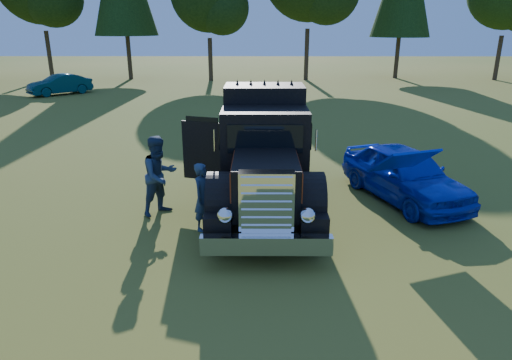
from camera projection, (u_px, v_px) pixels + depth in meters
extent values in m
plane|color=#425A1A|center=(259.00, 233.00, 10.35)|extent=(120.00, 120.00, 0.00)
cylinder|color=#2D2116|center=(49.00, 55.00, 39.13)|extent=(0.36, 0.36, 3.96)
cylinder|color=#2D2116|center=(498.00, 58.00, 38.04)|extent=(0.36, 0.36, 3.60)
cylinder|color=#2D2116|center=(307.00, 55.00, 38.04)|extent=(0.36, 0.36, 4.14)
cylinder|color=#2D2116|center=(397.00, 51.00, 39.36)|extent=(0.36, 0.36, 4.50)
cylinder|color=#2D2116|center=(129.00, 51.00, 38.50)|extent=(0.36, 0.36, 4.68)
cylinder|color=#2D2116|center=(210.00, 59.00, 37.73)|extent=(0.36, 0.36, 3.42)
sphere|color=black|center=(222.00, 8.00, 35.71)|extent=(4.18, 4.18, 4.18)
cylinder|color=black|center=(217.00, 218.00, 9.78)|extent=(0.32, 1.10, 1.10)
cylinder|color=black|center=(314.00, 218.00, 9.77)|extent=(0.32, 1.10, 1.10)
cylinder|color=black|center=(230.00, 156.00, 14.32)|extent=(0.32, 1.10, 1.10)
cylinder|color=black|center=(297.00, 157.00, 14.31)|extent=(0.32, 1.10, 1.10)
cylinder|color=black|center=(240.00, 156.00, 14.32)|extent=(0.32, 1.10, 1.10)
cylinder|color=black|center=(286.00, 157.00, 14.31)|extent=(0.32, 1.10, 1.10)
cube|color=black|center=(264.00, 177.00, 12.21)|extent=(1.60, 6.40, 0.28)
cube|color=white|center=(266.00, 245.00, 8.59)|extent=(2.50, 0.22, 0.36)
cube|color=white|center=(266.00, 204.00, 8.65)|extent=(1.05, 0.30, 1.30)
cube|color=black|center=(266.00, 184.00, 9.63)|extent=(1.35, 1.80, 1.10)
cube|color=maroon|center=(233.00, 174.00, 9.56)|extent=(0.02, 1.80, 0.60)
cube|color=maroon|center=(299.00, 175.00, 9.56)|extent=(0.02, 1.80, 0.60)
cylinder|color=black|center=(221.00, 201.00, 9.65)|extent=(0.55, 1.24, 1.24)
cylinder|color=black|center=(310.00, 201.00, 9.64)|extent=(0.55, 1.24, 1.24)
sphere|color=white|center=(225.00, 215.00, 8.65)|extent=(0.32, 0.32, 0.32)
sphere|color=white|center=(307.00, 216.00, 8.64)|extent=(0.32, 0.32, 0.32)
cube|color=black|center=(265.00, 153.00, 11.01)|extent=(2.05, 1.30, 2.10)
cube|color=black|center=(265.00, 139.00, 10.22)|extent=(1.70, 0.05, 0.65)
cube|color=black|center=(264.00, 132.00, 12.18)|extent=(2.05, 1.30, 2.50)
cube|color=black|center=(263.00, 146.00, 14.00)|extent=(2.00, 2.00, 0.35)
cube|color=black|center=(203.00, 151.00, 11.51)|extent=(1.07, 0.39, 1.50)
cube|color=maroon|center=(203.00, 156.00, 11.60)|extent=(0.82, 0.27, 0.75)
imported|color=#0839BE|center=(404.00, 174.00, 12.14)|extent=(3.02, 4.52, 1.43)
cube|color=#0839BE|center=(404.00, 161.00, 10.36)|extent=(1.54, 1.32, 0.67)
imported|color=#20344A|center=(203.00, 197.00, 10.30)|extent=(0.59, 0.68, 1.58)
imported|color=#1D2D45|center=(160.00, 175.00, 11.13)|extent=(1.20, 1.21, 1.98)
imported|color=#09373A|center=(60.00, 84.00, 30.46)|extent=(3.88, 3.77, 1.32)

